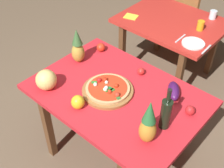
# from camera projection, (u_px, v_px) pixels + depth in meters

# --- Properties ---
(ground_plane) EXTENTS (10.00, 10.00, 0.00)m
(ground_plane) POSITION_uv_depth(u_px,v_px,m) (116.00, 149.00, 2.77)
(ground_plane) COLOR brown
(display_table) EXTENTS (1.33, 0.93, 0.73)m
(display_table) POSITION_uv_depth(u_px,v_px,m) (117.00, 100.00, 2.34)
(display_table) COLOR brown
(display_table) RESTS_ON ground_plane
(background_table) EXTENTS (1.08, 0.85, 0.73)m
(background_table) POSITION_uv_depth(u_px,v_px,m) (171.00, 29.00, 3.20)
(background_table) COLOR brown
(background_table) RESTS_ON ground_plane
(dining_chair) EXTENTS (0.47, 0.47, 0.85)m
(dining_chair) POSITION_uv_depth(u_px,v_px,m) (188.00, 15.00, 3.74)
(dining_chair) COLOR #936234
(dining_chair) RESTS_ON ground_plane
(pizza_board) EXTENTS (0.40, 0.40, 0.02)m
(pizza_board) POSITION_uv_depth(u_px,v_px,m) (108.00, 91.00, 2.29)
(pizza_board) COLOR #936234
(pizza_board) RESTS_ON display_table
(pizza) EXTENTS (0.34, 0.34, 0.06)m
(pizza) POSITION_uv_depth(u_px,v_px,m) (108.00, 88.00, 2.27)
(pizza) COLOR tan
(pizza) RESTS_ON pizza_board
(wine_bottle) EXTENTS (0.08, 0.08, 0.34)m
(wine_bottle) POSITION_uv_depth(u_px,v_px,m) (166.00, 113.00, 1.95)
(wine_bottle) COLOR black
(wine_bottle) RESTS_ON display_table
(pineapple_left) EXTENTS (0.11, 0.11, 0.35)m
(pineapple_left) POSITION_uv_depth(u_px,v_px,m) (148.00, 124.00, 1.84)
(pineapple_left) COLOR #C2822B
(pineapple_left) RESTS_ON display_table
(pineapple_right) EXTENTS (0.11, 0.11, 0.32)m
(pineapple_right) POSITION_uv_depth(u_px,v_px,m) (78.00, 48.00, 2.50)
(pineapple_right) COLOR #B19038
(pineapple_right) RESTS_ON display_table
(melon) EXTENTS (0.17, 0.17, 0.17)m
(melon) POSITION_uv_depth(u_px,v_px,m) (46.00, 80.00, 2.28)
(melon) COLOR #E6CB72
(melon) RESTS_ON display_table
(bell_pepper) EXTENTS (0.10, 0.10, 0.11)m
(bell_pepper) POSITION_uv_depth(u_px,v_px,m) (78.00, 102.00, 2.14)
(bell_pepper) COLOR gold
(bell_pepper) RESTS_ON display_table
(eggplant) EXTENTS (0.19, 0.21, 0.09)m
(eggplant) POSITION_uv_depth(u_px,v_px,m) (174.00, 91.00, 2.24)
(eggplant) COLOR #3F134C
(eggplant) RESTS_ON display_table
(tomato_at_corner) EXTENTS (0.08, 0.08, 0.08)m
(tomato_at_corner) POSITION_uv_depth(u_px,v_px,m) (101.00, 47.00, 2.69)
(tomato_at_corner) COLOR red
(tomato_at_corner) RESTS_ON display_table
(tomato_near_board) EXTENTS (0.06, 0.06, 0.06)m
(tomato_near_board) POSITION_uv_depth(u_px,v_px,m) (141.00, 71.00, 2.44)
(tomato_near_board) COLOR red
(tomato_near_board) RESTS_ON display_table
(tomato_by_bottle) EXTENTS (0.07, 0.07, 0.07)m
(tomato_by_bottle) POSITION_uv_depth(u_px,v_px,m) (190.00, 110.00, 2.10)
(tomato_by_bottle) COLOR red
(tomato_by_bottle) RESTS_ON display_table
(drinking_glass_juice) EXTENTS (0.07, 0.07, 0.10)m
(drinking_glass_juice) POSITION_uv_depth(u_px,v_px,m) (200.00, 26.00, 2.96)
(drinking_glass_juice) COLOR orange
(drinking_glass_juice) RESTS_ON background_table
(drinking_glass_water) EXTENTS (0.08, 0.08, 0.09)m
(drinking_glass_water) POSITION_uv_depth(u_px,v_px,m) (213.00, 14.00, 3.14)
(drinking_glass_water) COLOR silver
(drinking_glass_water) RESTS_ON background_table
(dinner_plate) EXTENTS (0.22, 0.22, 0.02)m
(dinner_plate) POSITION_uv_depth(u_px,v_px,m) (193.00, 43.00, 2.79)
(dinner_plate) COLOR white
(dinner_plate) RESTS_ON background_table
(fork_utensil) EXTENTS (0.02, 0.18, 0.01)m
(fork_utensil) POSITION_uv_depth(u_px,v_px,m) (180.00, 38.00, 2.86)
(fork_utensil) COLOR silver
(fork_utensil) RESTS_ON background_table
(knife_utensil) EXTENTS (0.02, 0.18, 0.01)m
(knife_utensil) POSITION_uv_depth(u_px,v_px,m) (206.00, 49.00, 2.72)
(knife_utensil) COLOR silver
(knife_utensil) RESTS_ON background_table
(napkin_folded) EXTENTS (0.17, 0.15, 0.01)m
(napkin_folded) POSITION_uv_depth(u_px,v_px,m) (131.00, 17.00, 3.20)
(napkin_folded) COLOR yellow
(napkin_folded) RESTS_ON background_table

